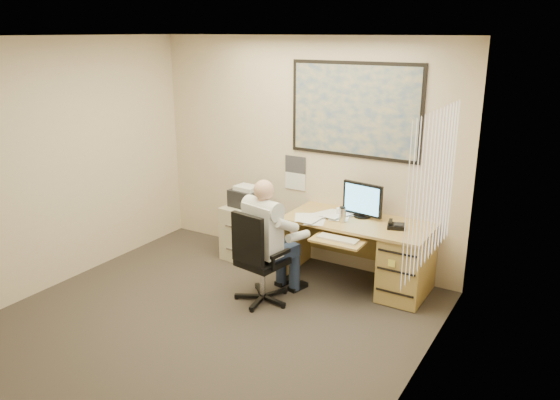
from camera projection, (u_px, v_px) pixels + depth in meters
The scene contains 8 objects.
room_shell at pixel (179, 200), 4.70m from camera, with size 4.00×4.50×2.70m.
desk at pixel (386, 252), 5.93m from camera, with size 1.60×0.97×1.14m.
world_map at pixel (354, 110), 6.05m from camera, with size 1.56×0.03×1.06m, color #1E4C93.
wall_calendar at pixel (295, 173), 6.67m from camera, with size 0.28×0.01×0.42m, color white.
window_blinds at pixel (434, 188), 4.33m from camera, with size 0.06×1.40×1.30m, color beige, non-canonical shape.
filing_cabinet at pixel (248, 226), 6.83m from camera, with size 0.53×0.62×0.93m.
office_chair at pixel (261, 276), 5.69m from camera, with size 0.69×0.69×1.01m.
person at pixel (264, 241), 5.65m from camera, with size 0.56×0.80×1.32m, color silver, non-canonical shape.
Camera 1 is at (3.05, -3.41, 2.74)m, focal length 35.00 mm.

